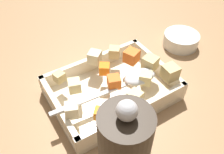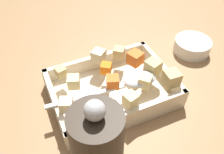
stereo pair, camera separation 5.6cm
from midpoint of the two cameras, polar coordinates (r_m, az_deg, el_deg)
The scene contains 17 objects.
ground_plane at distance 0.60m, azimuth -2.76°, elevation -4.46°, with size 4.00×4.00×0.00m, color #936D47.
baking_dish at distance 0.59m, azimuth -2.70°, elevation -3.34°, with size 0.28×0.21×0.05m.
carrot_chunk_corner_nw at distance 0.49m, azimuth -6.09°, elevation -8.69°, with size 0.02×0.02×0.02m, color orange.
carrot_chunk_corner_ne at distance 0.54m, azimuth -2.51°, elevation -1.28°, with size 0.03×0.03×0.03m, color orange.
carrot_chunk_near_left at distance 0.60m, azimuth 1.95°, elevation 4.78°, with size 0.03×0.03×0.03m, color orange.
carrot_chunk_near_spoon at distance 0.57m, azimuth -4.81°, elevation 1.69°, with size 0.02×0.02×0.02m, color orange.
potato_chunk_corner_sw at distance 0.54m, azimuth -11.68°, elevation -2.11°, with size 0.03×0.03×0.03m, color #E0CC89.
potato_chunk_heap_side at distance 0.55m, azimuth 4.98°, elevation -0.35°, with size 0.03×0.03×0.03m, color #E0CC89.
potato_chunk_far_left at distance 0.57m, azimuth -14.97°, elevation -0.10°, with size 0.02×0.02×0.02m, color tan.
potato_chunk_far_right at distance 0.51m, azimuth 2.29°, elevation -4.88°, with size 0.03×0.03×0.03m, color #E0CC89.
potato_chunk_rim_edge at distance 0.57m, azimuth 10.75°, elevation 0.97°, with size 0.03×0.03×0.03m, color tan.
potato_chunk_mid_left at distance 0.61m, azimuth -6.65°, elevation 4.56°, with size 0.03×0.03×0.03m, color beige.
potato_chunk_back_center at distance 0.62m, azimuth -2.05°, elevation 5.73°, with size 0.03×0.03×0.03m, color tan.
potato_chunk_center at distance 0.50m, azimuth -12.59°, elevation -7.61°, with size 0.03×0.03×0.03m, color beige.
potato_chunk_front_center at distance 0.59m, azimuth 6.26°, elevation 3.17°, with size 0.03×0.03×0.03m, color tan.
serving_spoon at distance 0.55m, azimuth 2.46°, elevation -0.57°, with size 0.26×0.05×0.02m.
small_prep_bowl at distance 0.76m, azimuth 13.81°, elevation 8.36°, with size 0.10×0.10×0.04m, color silver.
Camera 1 is at (-0.21, -0.34, 0.45)m, focal length 39.10 mm.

